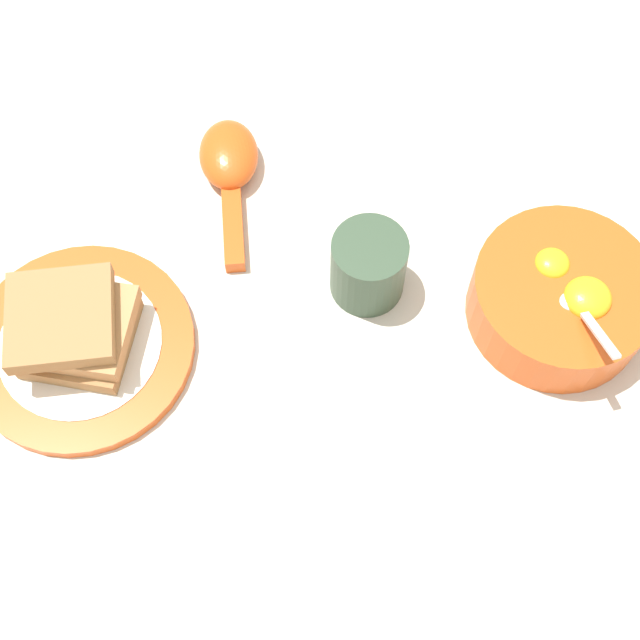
% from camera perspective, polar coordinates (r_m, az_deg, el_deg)
% --- Properties ---
extents(ground_plane, '(3.00, 3.00, 0.00)m').
position_cam_1_polar(ground_plane, '(0.75, -0.80, -3.47)').
color(ground_plane, beige).
extents(egg_bowl, '(0.15, 0.16, 0.09)m').
position_cam_1_polar(egg_bowl, '(0.78, 15.17, 1.43)').
color(egg_bowl, '#DB5119').
rests_on(egg_bowl, ground_plane).
extents(toast_plate, '(0.19, 0.19, 0.01)m').
position_cam_1_polar(toast_plate, '(0.78, -15.03, -1.65)').
color(toast_plate, '#DB5119').
rests_on(toast_plate, ground_plane).
extents(toast_sandwich, '(0.11, 0.11, 0.05)m').
position_cam_1_polar(toast_sandwich, '(0.76, -15.54, -0.45)').
color(toast_sandwich, '#9E7042').
rests_on(toast_sandwich, toast_plate).
extents(soup_spoon, '(0.06, 0.16, 0.03)m').
position_cam_1_polar(soup_spoon, '(0.84, -5.83, 9.88)').
color(soup_spoon, '#DB5119').
rests_on(soup_spoon, ground_plane).
extents(drinking_cup, '(0.06, 0.06, 0.07)m').
position_cam_1_polar(drinking_cup, '(0.76, 3.12, 3.51)').
color(drinking_cup, '#334733').
rests_on(drinking_cup, ground_plane).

